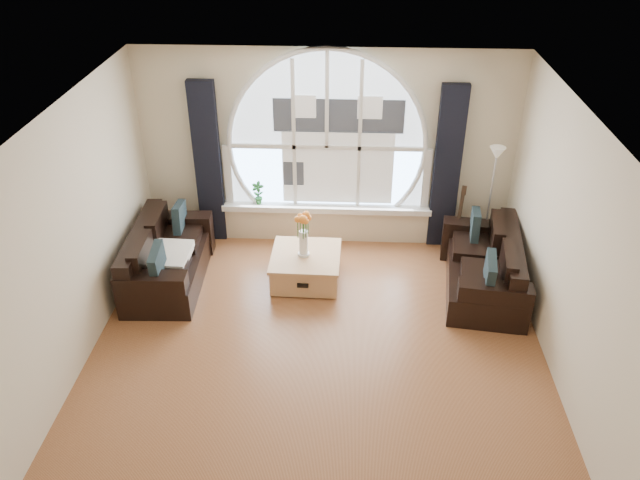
{
  "coord_description": "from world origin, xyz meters",
  "views": [
    {
      "loc": [
        0.29,
        -5.02,
        4.67
      ],
      "look_at": [
        0.0,
        0.9,
        1.05
      ],
      "focal_mm": 35.16,
      "sensor_mm": 36.0,
      "label": 1
    }
  ],
  "objects_px": {
    "sofa_right": "(484,263)",
    "coffee_chest": "(306,266)",
    "sofa_left": "(168,254)",
    "potted_plant": "(258,193)",
    "vase_flowers": "(303,228)",
    "guitar": "(459,218)",
    "floor_lamp": "(489,204)"
  },
  "relations": [
    {
      "from": "sofa_left",
      "to": "vase_flowers",
      "type": "bearing_deg",
      "value": 1.06
    },
    {
      "from": "sofa_right",
      "to": "coffee_chest",
      "type": "height_order",
      "value": "sofa_right"
    },
    {
      "from": "guitar",
      "to": "sofa_left",
      "type": "bearing_deg",
      "value": -145.13
    },
    {
      "from": "sofa_right",
      "to": "vase_flowers",
      "type": "relative_size",
      "value": 2.38
    },
    {
      "from": "coffee_chest",
      "to": "guitar",
      "type": "height_order",
      "value": "guitar"
    },
    {
      "from": "sofa_left",
      "to": "vase_flowers",
      "type": "distance_m",
      "value": 1.76
    },
    {
      "from": "sofa_right",
      "to": "guitar",
      "type": "relative_size",
      "value": 1.57
    },
    {
      "from": "sofa_right",
      "to": "guitar",
      "type": "distance_m",
      "value": 0.93
    },
    {
      "from": "sofa_left",
      "to": "vase_flowers",
      "type": "relative_size",
      "value": 2.39
    },
    {
      "from": "coffee_chest",
      "to": "potted_plant",
      "type": "bearing_deg",
      "value": 126.43
    },
    {
      "from": "coffee_chest",
      "to": "vase_flowers",
      "type": "relative_size",
      "value": 1.24
    },
    {
      "from": "vase_flowers",
      "to": "guitar",
      "type": "bearing_deg",
      "value": 21.56
    },
    {
      "from": "sofa_right",
      "to": "potted_plant",
      "type": "distance_m",
      "value": 3.17
    },
    {
      "from": "potted_plant",
      "to": "coffee_chest",
      "type": "bearing_deg",
      "value": -54.66
    },
    {
      "from": "floor_lamp",
      "to": "potted_plant",
      "type": "xyz_separation_m",
      "value": [
        -3.1,
        0.32,
        -0.08
      ]
    },
    {
      "from": "floor_lamp",
      "to": "potted_plant",
      "type": "relative_size",
      "value": 4.82
    },
    {
      "from": "sofa_left",
      "to": "potted_plant",
      "type": "bearing_deg",
      "value": 46.05
    },
    {
      "from": "guitar",
      "to": "floor_lamp",
      "type": "bearing_deg",
      "value": 6.38
    },
    {
      "from": "sofa_left",
      "to": "coffee_chest",
      "type": "bearing_deg",
      "value": 1.28
    },
    {
      "from": "sofa_left",
      "to": "vase_flowers",
      "type": "xyz_separation_m",
      "value": [
        1.72,
        0.09,
        0.38
      ]
    },
    {
      "from": "sofa_right",
      "to": "floor_lamp",
      "type": "relative_size",
      "value": 1.04
    },
    {
      "from": "sofa_right",
      "to": "coffee_chest",
      "type": "relative_size",
      "value": 1.91
    },
    {
      "from": "sofa_right",
      "to": "vase_flowers",
      "type": "bearing_deg",
      "value": -175.15
    },
    {
      "from": "floor_lamp",
      "to": "guitar",
      "type": "height_order",
      "value": "floor_lamp"
    },
    {
      "from": "vase_flowers",
      "to": "guitar",
      "type": "distance_m",
      "value": 2.21
    },
    {
      "from": "potted_plant",
      "to": "floor_lamp",
      "type": "bearing_deg",
      "value": -5.98
    },
    {
      "from": "vase_flowers",
      "to": "floor_lamp",
      "type": "xyz_separation_m",
      "value": [
        2.39,
        0.71,
        0.02
      ]
    },
    {
      "from": "sofa_left",
      "to": "guitar",
      "type": "bearing_deg",
      "value": 11.38
    },
    {
      "from": "sofa_right",
      "to": "guitar",
      "type": "height_order",
      "value": "guitar"
    },
    {
      "from": "guitar",
      "to": "coffee_chest",
      "type": "bearing_deg",
      "value": -137.01
    },
    {
      "from": "coffee_chest",
      "to": "vase_flowers",
      "type": "distance_m",
      "value": 0.56
    },
    {
      "from": "coffee_chest",
      "to": "sofa_right",
      "type": "bearing_deg",
      "value": -1.61
    }
  ]
}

